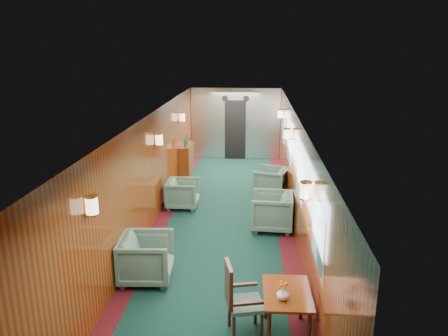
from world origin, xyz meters
name	(u,v)px	position (x,y,z in m)	size (l,w,h in m)	color
room	(222,154)	(0.00, 0.00, 1.63)	(12.00, 12.10, 2.40)	black
bulkhead	(235,124)	(0.00, 5.91, 1.18)	(2.98, 0.17, 2.39)	silver
windows_right	(294,161)	(1.49, 0.25, 1.45)	(0.02, 8.60, 0.80)	silver
wall_sconces	(224,140)	(0.00, 0.57, 1.79)	(2.97, 7.97, 0.25)	beige
dining_table	(287,299)	(1.13, -3.52, 0.56)	(0.64, 0.90, 0.66)	#682D0D
side_chair	(238,297)	(0.49, -3.53, 0.57)	(0.56, 0.58, 1.06)	#1A3E33
credenza	(186,160)	(-1.34, 3.71, 0.49)	(0.33, 1.07, 1.23)	#682D0D
flower_vase	(283,294)	(1.06, -3.69, 0.75)	(0.16, 0.16, 0.16)	silver
armchair_left_near	(146,258)	(-1.08, -2.21, 0.39)	(0.83, 0.85, 0.78)	#1A3E33
armchair_left_far	(183,194)	(-1.02, 1.15, 0.34)	(0.73, 0.75, 0.68)	#1A3E33
armchair_right_near	(271,211)	(1.05, 0.02, 0.39)	(0.84, 0.87, 0.79)	#1A3E33
armchair_right_far	(271,182)	(1.10, 2.18, 0.37)	(0.78, 0.80, 0.73)	#1A3E33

